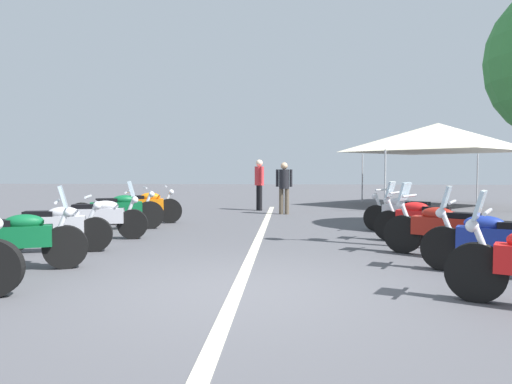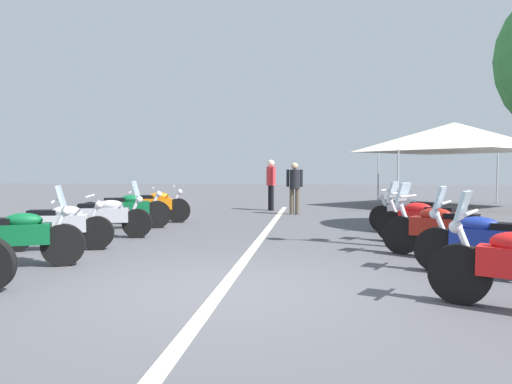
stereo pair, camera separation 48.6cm
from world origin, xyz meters
The scene contains 14 objects.
ground_plane centered at (0.00, 0.00, 0.00)m, with size 80.00×80.00×0.00m, color #4C4C51.
lane_centre_stripe centered at (3.83, 0.00, 0.00)m, with size 17.38×0.16×0.01m, color beige.
motorcycle_left_row_1 centered at (0.83, 3.23, 0.46)m, with size 1.00×1.94×1.20m.
motorcycle_left_row_2 centered at (2.35, 3.40, 0.44)m, with size 0.77×1.94×0.98m.
motorcycle_left_row_3 centered at (3.88, 3.26, 0.46)m, with size 0.73×2.03×1.20m.
motorcycle_left_row_4 centered at (5.41, 3.42, 0.47)m, with size 1.05×2.09×1.01m.
motorcycle_left_row_5 centered at (6.73, 3.17, 0.46)m, with size 0.85×1.95×1.01m.
motorcycle_right_row_1 centered at (1.06, -3.41, 0.46)m, with size 1.03×1.88×1.20m.
motorcycle_right_row_2 centered at (2.32, -3.16, 0.47)m, with size 1.32×1.86×1.21m.
motorcycle_right_row_3 centered at (3.85, -3.21, 0.46)m, with size 1.09×1.82×1.19m.
motorcycle_right_row_4 centered at (5.23, -3.24, 0.45)m, with size 1.26×1.79×0.98m.
bystander_0 centered at (11.02, 0.40, 1.04)m, with size 0.49×0.32×1.77m.
bystander_1 centered at (9.65, -0.48, 0.97)m, with size 0.32×0.53×1.65m.
event_tent centered at (13.20, -6.32, 2.65)m, with size 5.46×5.46×3.20m.
Camera 2 is at (-5.54, -1.08, 1.43)m, focal length 33.47 mm.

